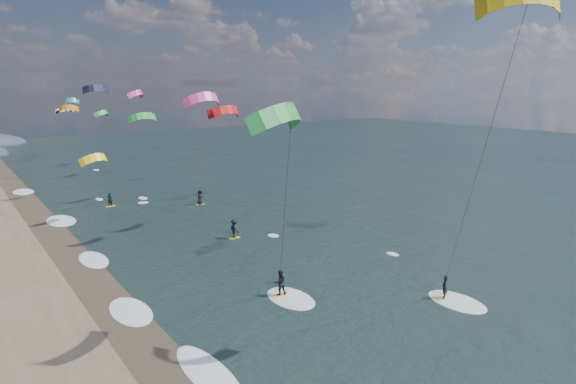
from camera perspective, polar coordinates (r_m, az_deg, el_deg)
ground at (r=27.99m, az=17.28°, el=-18.40°), size 260.00×260.00×0.00m
wet_sand_strip at (r=28.75m, az=-16.30°, el=-17.43°), size 3.00×240.00×0.00m
kitesurfer_near_a at (r=26.73m, az=24.69°, el=11.87°), size 7.65×9.19×19.02m
kitesurfer_near_b at (r=26.29m, az=0.17°, el=1.44°), size 7.18×8.89×13.92m
far_kitesurfers at (r=51.36m, az=-10.14°, el=-2.46°), size 10.09×20.03×1.86m
bg_kite_field at (r=69.98m, az=-19.56°, el=9.42°), size 16.28×65.63×7.94m
shoreline_surf at (r=33.09m, az=-17.22°, el=-13.30°), size 2.40×79.40×0.11m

